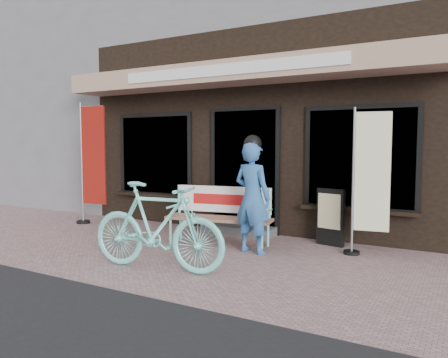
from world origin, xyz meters
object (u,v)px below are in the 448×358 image
Objects in this scene: nobori_red at (92,162)px; nobori_cream at (369,180)px; bench at (221,211)px; menu_stand at (330,217)px; bicycle at (157,226)px; person at (252,195)px.

nobori_cream is at bearing -5.07° from nobori_red.
bench is 3.11m from nobori_red.
bench is 1.94× the size of menu_stand.
bicycle is 2.08× the size of menu_stand.
person is at bearing -165.59° from nobori_cream.
nobori_red is at bearing -177.10° from person.
menu_stand is (-0.63, 0.34, -0.62)m from nobori_cream.
bench is 1.70m from menu_stand.
bicycle is 2.80m from menu_stand.
bench reaches higher than menu_stand.
bench is at bearing 170.60° from person.
nobori_red is 5.18m from nobori_cream.
nobori_cream is at bearing 33.32° from person.
bench is 2.26m from nobori_cream.
person reaches higher than bicycle.
bench is at bearing -141.91° from menu_stand.
nobori_red reaches higher than bench.
bicycle is at bearing -145.27° from nobori_cream.
bicycle is 3.63m from nobori_red.
person is 0.72× the size of nobori_red.
person reaches higher than bench.
bicycle is at bearing -98.97° from bench.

